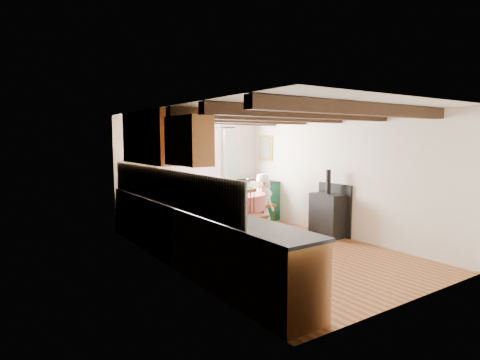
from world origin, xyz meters
TOP-DOWN VIEW (x-y plane):
  - floor at (0.00, 0.00)m, footprint 3.60×5.50m
  - ceiling at (0.00, 0.00)m, footprint 3.60×5.50m
  - wall_back at (0.00, 2.75)m, footprint 3.60×0.00m
  - wall_front at (0.00, -2.75)m, footprint 3.60×0.00m
  - wall_left at (-1.80, 0.00)m, footprint 0.00×5.50m
  - wall_right at (1.80, 0.00)m, footprint 0.00×5.50m
  - beam_a at (0.00, -2.00)m, footprint 3.60×0.16m
  - beam_b at (0.00, -1.00)m, footprint 3.60×0.16m
  - beam_c at (0.00, 0.00)m, footprint 3.60×0.16m
  - beam_d at (0.00, 1.00)m, footprint 3.60×0.16m
  - beam_e at (0.00, 2.00)m, footprint 3.60×0.16m
  - splash_left at (-1.78, 0.30)m, footprint 0.02×4.50m
  - splash_back at (-1.00, 2.73)m, footprint 1.40×0.02m
  - base_cabinet_left at (-1.50, 0.00)m, footprint 0.60×5.30m
  - base_cabinet_back at (-1.05, 2.45)m, footprint 1.30×0.60m
  - worktop_left at (-1.48, 0.00)m, footprint 0.64×5.30m
  - worktop_back at (-1.05, 2.43)m, footprint 1.30×0.64m
  - wall_cabinet_glass at (-1.63, 1.20)m, footprint 0.34×1.80m
  - wall_cabinet_solid at (-1.63, -0.30)m, footprint 0.34×0.90m
  - window_frame at (0.10, 2.73)m, footprint 1.34×0.03m
  - window_pane at (0.10, 2.74)m, footprint 1.20×0.01m
  - curtain_left at (-0.75, 2.65)m, footprint 0.35×0.10m
  - curtain_right at (0.95, 2.65)m, footprint 0.35×0.10m
  - curtain_rod at (0.10, 2.65)m, footprint 2.00×0.03m
  - wall_picture at (1.77, 2.30)m, footprint 0.04×0.50m
  - wall_plate at (1.05, 2.72)m, footprint 0.30×0.02m
  - rug at (0.36, 1.52)m, footprint 1.81×1.41m
  - dining_table at (0.36, 1.52)m, footprint 1.29×1.29m
  - chair_near at (0.27, 0.69)m, footprint 0.47×0.49m
  - chair_left at (-0.53, 1.61)m, footprint 0.51×0.49m
  - chair_right at (1.12, 1.53)m, footprint 0.50×0.48m
  - aga_range at (1.47, 2.26)m, footprint 0.67×1.03m
  - cast_iron_stove at (1.58, 0.04)m, footprint 0.40×0.66m
  - child_far at (0.44, 2.12)m, footprint 0.39×0.28m
  - child_right at (1.07, 1.48)m, footprint 0.38×0.58m
  - bowl_a at (0.04, 1.32)m, footprint 0.29×0.29m
  - bowl_b at (0.38, 1.30)m, footprint 0.30×0.30m
  - cup at (0.59, 1.56)m, footprint 0.14×0.14m
  - canister_tall at (-1.23, 2.52)m, footprint 0.14×0.14m
  - canister_wide at (-0.91, 2.53)m, footprint 0.20×0.20m
  - canister_slim at (-0.74, 2.37)m, footprint 0.10×0.10m

SIDE VIEW (x-z plane):
  - floor at x=0.00m, z-range 0.00..0.00m
  - rug at x=0.36m, z-range 0.00..0.01m
  - dining_table at x=0.36m, z-range 0.00..0.78m
  - base_cabinet_left at x=-1.50m, z-range 0.00..0.88m
  - base_cabinet_back at x=-1.05m, z-range 0.00..0.88m
  - aga_range at x=1.47m, z-range 0.00..0.95m
  - chair_left at x=-0.53m, z-range 0.00..0.95m
  - chair_near at x=0.27m, z-range 0.00..0.95m
  - chair_right at x=1.12m, z-range 0.00..1.00m
  - child_far at x=0.44m, z-range 0.00..1.01m
  - child_right at x=1.07m, z-range 0.00..1.18m
  - cast_iron_stove at x=1.58m, z-range 0.00..1.33m
  - bowl_a at x=0.04m, z-range 0.78..0.83m
  - bowl_b at x=0.38m, z-range 0.78..0.84m
  - cup at x=0.59m, z-range 0.78..0.87m
  - worktop_left at x=-1.48m, z-range 0.88..0.92m
  - worktop_back at x=-1.05m, z-range 0.88..0.92m
  - canister_wide at x=-0.91m, z-range 0.92..1.14m
  - canister_tall at x=-1.23m, z-range 0.92..1.17m
  - canister_slim at x=-0.74m, z-range 0.92..1.20m
  - curtain_left at x=-0.75m, z-range 0.05..2.15m
  - curtain_right at x=0.95m, z-range 0.05..2.15m
  - wall_back at x=0.00m, z-range 0.00..2.40m
  - wall_front at x=0.00m, z-range 0.00..2.40m
  - wall_left at x=-1.80m, z-range 0.00..2.40m
  - wall_right at x=1.80m, z-range 0.00..2.40m
  - splash_left at x=-1.78m, z-range 0.92..1.48m
  - splash_back at x=-1.00m, z-range 0.92..1.48m
  - window_frame at x=0.10m, z-range 0.83..2.37m
  - window_pane at x=0.10m, z-range 0.90..2.30m
  - wall_picture at x=1.77m, z-range 1.40..2.00m
  - wall_plate at x=1.05m, z-range 1.55..1.85m
  - wall_cabinet_solid at x=-1.63m, z-range 1.55..2.25m
  - wall_cabinet_glass at x=-1.63m, z-range 1.50..2.40m
  - curtain_rod at x=0.10m, z-range 2.19..2.22m
  - beam_a at x=0.00m, z-range 2.23..2.39m
  - beam_b at x=0.00m, z-range 2.23..2.39m
  - beam_c at x=0.00m, z-range 2.23..2.39m
  - beam_d at x=0.00m, z-range 2.23..2.39m
  - beam_e at x=0.00m, z-range 2.23..2.39m
  - ceiling at x=0.00m, z-range 2.40..2.40m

